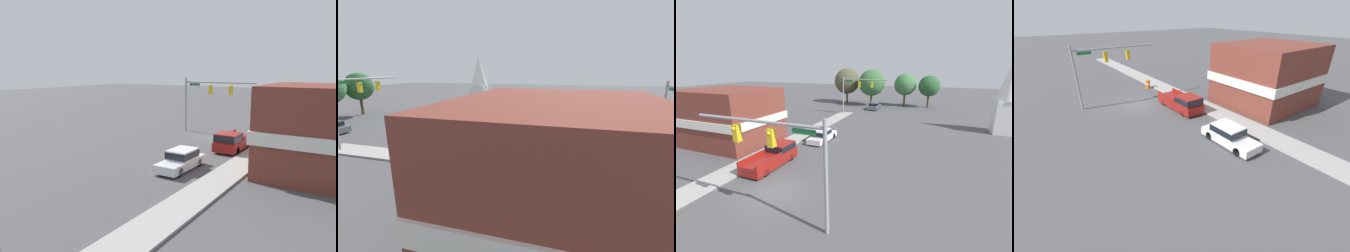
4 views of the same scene
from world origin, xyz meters
TOP-DOWN VIEW (x-y plane):
  - ground_plane at (0.00, 0.00)m, footprint 200.00×200.00m
  - sidewalk_curb at (-5.70, 0.00)m, footprint 2.40×60.00m
  - near_signal_assembly at (2.58, -2.19)m, footprint 8.83×0.49m
  - car_lead at (-2.16, 11.99)m, footprint 1.83×4.82m
  - pickup_truck_parked at (-3.25, 4.28)m, footprint 2.09×5.76m
  - construction_barrel at (-3.90, -4.71)m, footprint 0.65×0.65m
  - corner_brick_building at (-12.15, 7.87)m, footprint 9.81×8.66m

SIDE VIEW (x-z plane):
  - ground_plane at x=0.00m, z-range 0.00..0.00m
  - sidewalk_curb at x=-5.70m, z-range 0.00..0.14m
  - construction_barrel at x=-3.90m, z-range 0.01..1.14m
  - car_lead at x=-2.16m, z-range 0.03..1.56m
  - pickup_truck_parked at x=-3.25m, z-range -0.01..1.79m
  - corner_brick_building at x=-12.15m, z-range -0.02..6.44m
  - near_signal_assembly at x=2.58m, z-range 1.53..8.06m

